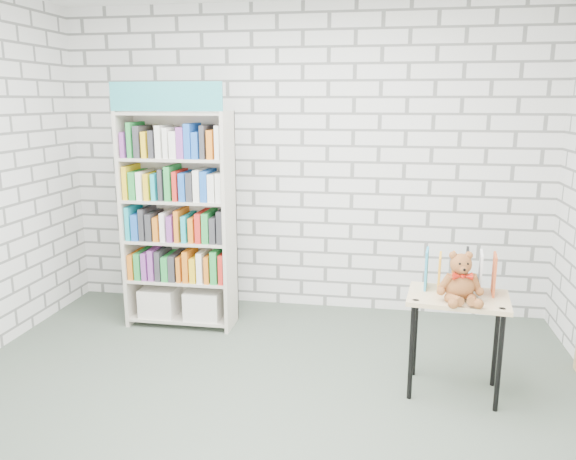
# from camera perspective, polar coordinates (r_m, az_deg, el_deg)

# --- Properties ---
(ground) EXTENTS (4.50, 4.50, 0.00)m
(ground) POSITION_cam_1_polar(r_m,az_deg,el_deg) (3.78, -3.27, -18.06)
(ground) COLOR #475346
(ground) RESTS_ON ground
(room_shell) EXTENTS (4.52, 4.02, 2.81)m
(room_shell) POSITION_cam_1_polar(r_m,az_deg,el_deg) (3.24, -3.68, 10.08)
(room_shell) COLOR silver
(room_shell) RESTS_ON ground
(bookshelf) EXTENTS (0.93, 0.36, 2.09)m
(bookshelf) POSITION_cam_1_polar(r_m,az_deg,el_deg) (4.92, -11.01, 1.13)
(bookshelf) COLOR beige
(bookshelf) RESTS_ON ground
(display_table) EXTENTS (0.69, 0.52, 0.69)m
(display_table) POSITION_cam_1_polar(r_m,az_deg,el_deg) (3.92, 16.82, -7.75)
(display_table) COLOR tan
(display_table) RESTS_ON ground
(table_books) EXTENTS (0.47, 0.25, 0.27)m
(table_books) POSITION_cam_1_polar(r_m,az_deg,el_deg) (3.94, 17.04, -4.08)
(table_books) COLOR teal
(table_books) RESTS_ON display_table
(teddy_bear) EXTENTS (0.30, 0.28, 0.32)m
(teddy_bear) POSITION_cam_1_polar(r_m,az_deg,el_deg) (3.75, 17.12, -5.04)
(teddy_bear) COLOR brown
(teddy_bear) RESTS_ON display_table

